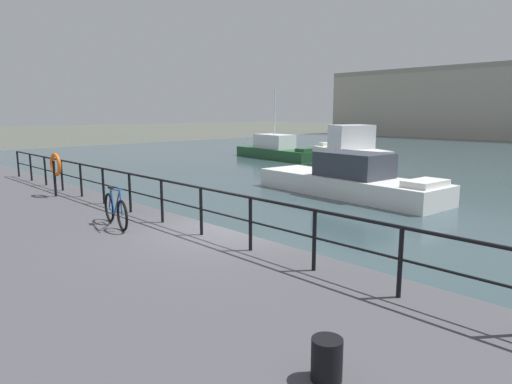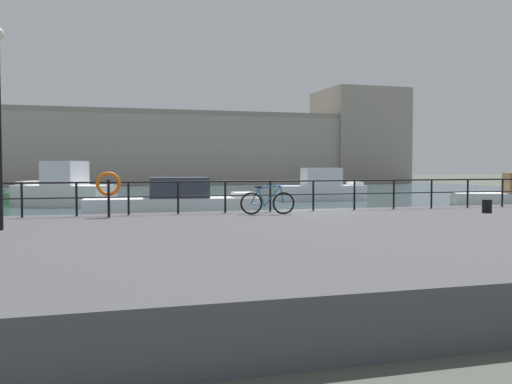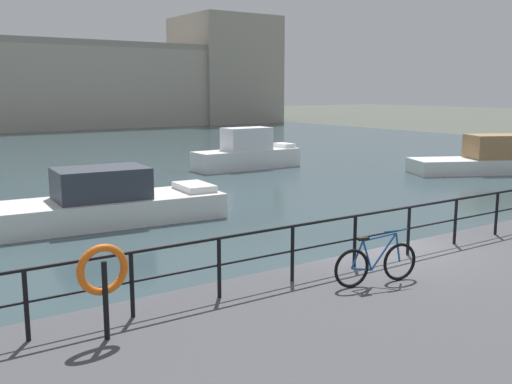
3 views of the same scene
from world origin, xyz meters
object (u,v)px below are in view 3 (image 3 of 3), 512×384
moored_red_daysailer (494,160)px  parked_bicycle (376,264)px  moored_green_narrowboat (247,153)px  life_ring_stand (103,273)px  moored_blue_motorboat (97,205)px  harbor_building (26,84)px

moored_red_daysailer → parked_bicycle: bearing=-125.1°
parked_bicycle → moored_green_narrowboat: bearing=73.3°
moored_green_narrowboat → parked_bicycle: (-10.56, -20.35, 0.43)m
life_ring_stand → moored_green_narrowboat: bearing=52.0°
moored_blue_motorboat → moored_green_narrowboat: moored_green_narrowboat is taller
moored_blue_motorboat → moored_red_daysailer: (21.92, 0.02, 0.02)m
moored_blue_motorboat → parked_bicycle: bearing=-79.0°
life_ring_stand → moored_red_daysailer: bearing=23.3°
parked_bicycle → life_ring_stand: bearing=-174.8°
harbor_building → moored_green_narrowboat: bearing=-87.3°
harbor_building → moored_red_daysailer: size_ratio=8.52×
harbor_building → moored_red_daysailer: harbor_building is taller
harbor_building → moored_blue_motorboat: harbor_building is taller
moored_red_daysailer → parked_bicycle: size_ratio=5.12×
parked_bicycle → harbor_building: bearing=92.9°
moored_green_narrowboat → moored_blue_motorboat: bearing=-143.3°
harbor_building → life_ring_stand: (-13.50, -61.80, -3.18)m
moored_green_narrowboat → parked_bicycle: 22.93m
harbor_building → life_ring_stand: bearing=-102.3°
life_ring_stand → harbor_building: bearing=77.7°
harbor_building → life_ring_stand: 63.33m
moored_green_narrowboat → life_ring_stand: 25.23m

